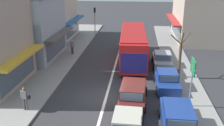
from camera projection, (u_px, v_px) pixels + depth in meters
The scene contains 18 objects.
ground_plane at pixel (106, 97), 19.72m from camera, with size 140.00×140.00×0.00m, color #2D2D30.
lane_centre_line at pixel (112, 77), 23.48m from camera, with size 0.20×28.00×0.01m, color silver.
sidewalk_left at pixel (46, 66), 26.02m from camera, with size 5.20×44.00×0.14m, color gray.
kerb_right at pixel (179, 71), 24.72m from camera, with size 2.80×44.00×0.12m, color gray.
shopfront_mid_block at pixel (22, 27), 27.97m from camera, with size 8.40×7.88×6.75m.
shopfront_far_end at pixel (48, 8), 35.77m from camera, with size 7.20×9.11×8.55m.
building_right_far at pixel (208, 7), 35.36m from camera, with size 9.26×10.94×8.94m.
city_bus at pixel (133, 43), 27.30m from camera, with size 3.05×10.95×3.23m.
wagon_behind_bus_mid at pixel (133, 94), 18.54m from camera, with size 2.08×4.57×1.58m.
hatchback_adjacent_lane_trail at pixel (127, 125), 14.75m from camera, with size 1.88×3.74×1.54m.
parked_wagon_kerb_front at pixel (177, 118), 15.44m from camera, with size 1.97×4.51×1.58m.
parked_sedan_kerb_second at pixel (167, 80), 21.09m from camera, with size 2.01×4.26×1.47m.
parked_sedan_kerb_third at pixel (162, 60), 26.05m from camera, with size 1.92×4.21×1.47m.
traffic_light_downstreet at pixel (95, 17), 37.60m from camera, with size 0.32×0.24×4.20m.
directional_road_sign at pixel (193, 71), 17.29m from camera, with size 0.10×1.40×3.60m.
street_tree_right at pixel (180, 57), 22.58m from camera, with size 1.64×1.84×4.34m.
pedestrian_with_handbag_near at pixel (25, 97), 17.31m from camera, with size 0.66×0.26×1.63m.
pedestrian_browsing_midblock at pixel (72, 46), 29.42m from camera, with size 0.36×0.51×1.63m.
Camera 1 is at (2.33, -17.66, 8.85)m, focal length 42.00 mm.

